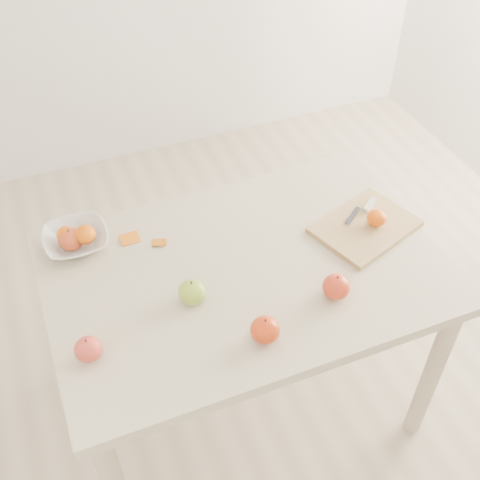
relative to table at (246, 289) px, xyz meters
name	(u,v)px	position (x,y,z in m)	size (l,w,h in m)	color
ground	(245,399)	(0.00, 0.00, -0.65)	(3.50, 3.50, 0.00)	#C6B293
table	(246,289)	(0.00, 0.00, 0.00)	(1.20, 0.80, 0.75)	beige
cutting_board	(365,227)	(0.42, 0.01, 0.11)	(0.32, 0.23, 0.02)	tan
board_tangerine	(377,218)	(0.45, 0.00, 0.14)	(0.06, 0.06, 0.05)	#E24E07
fruit_bowl	(76,240)	(-0.46, 0.29, 0.12)	(0.20, 0.20, 0.05)	silver
bowl_tangerine_near	(66,235)	(-0.48, 0.30, 0.15)	(0.06, 0.06, 0.05)	#DD5907
bowl_tangerine_far	(85,234)	(-0.43, 0.27, 0.15)	(0.07, 0.07, 0.06)	#D45207
orange_peel_a	(130,239)	(-0.30, 0.25, 0.10)	(0.06, 0.04, 0.00)	orange
orange_peel_b	(160,243)	(-0.21, 0.20, 0.10)	(0.04, 0.04, 0.00)	#C4660D
paring_knife	(367,206)	(0.47, 0.09, 0.12)	(0.16, 0.09, 0.01)	silver
apple_green	(192,292)	(-0.19, -0.06, 0.13)	(0.08, 0.08, 0.07)	#659817
apple_red_c	(265,330)	(-0.05, -0.26, 0.14)	(0.08, 0.08, 0.07)	#930F06
apple_red_a	(71,239)	(-0.47, 0.28, 0.13)	(0.08, 0.08, 0.07)	maroon
apple_red_e	(336,287)	(0.20, -0.20, 0.14)	(0.08, 0.08, 0.07)	#A30815
apple_red_d	(88,349)	(-0.51, -0.15, 0.13)	(0.07, 0.07, 0.07)	maroon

